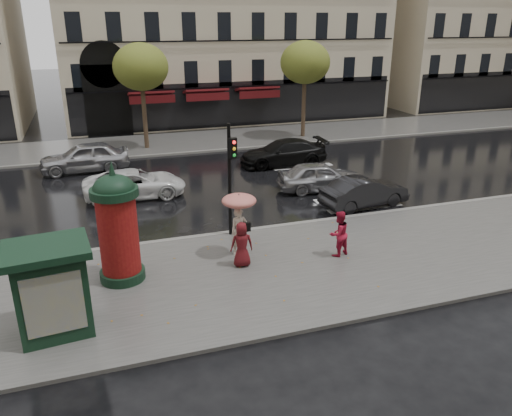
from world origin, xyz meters
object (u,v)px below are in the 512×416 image
object	(u,v)px
woman_red	(339,234)
car_darkgrey	(364,192)
car_white	(135,184)
newsstand	(52,288)
traffic_light	(231,170)
morris_column	(118,224)
car_black	(283,153)
car_far_silver	(85,157)
car_silver	(320,176)
man_burgundy	(242,244)
woman_umbrella	(239,214)

from	to	relation	value
woman_red	car_darkgrey	distance (m)	5.63
car_white	newsstand	bearing A→B (deg)	164.69
traffic_light	car_darkgrey	xyz separation A→B (m)	(6.60, 1.48, -2.06)
morris_column	car_black	bearing A→B (deg)	48.75
woman_red	car_far_silver	xyz separation A→B (m)	(-8.32, 14.13, -0.13)
car_silver	car_far_silver	world-z (taller)	car_far_silver
traffic_light	car_darkgrey	size ratio (longest dim) A/B	1.06
car_white	car_far_silver	xyz separation A→B (m)	(-2.20, 5.25, 0.15)
man_burgundy	car_white	world-z (taller)	man_burgundy
man_burgundy	newsstand	size ratio (longest dim) A/B	0.62
man_burgundy	car_black	bearing A→B (deg)	-110.68
newsstand	car_silver	distance (m)	14.75
man_burgundy	car_far_silver	size ratio (longest dim) A/B	0.33
car_white	car_black	bearing A→B (deg)	-70.11
newsstand	woman_red	bearing A→B (deg)	10.96
traffic_light	newsstand	bearing A→B (deg)	-142.70
traffic_light	newsstand	xyz separation A→B (m)	(-6.13, -4.67, -1.33)
woman_red	traffic_light	xyz separation A→B (m)	(-3.06, 2.89, 1.80)
woman_red	car_black	distance (m)	12.17
traffic_light	car_far_silver	world-z (taller)	traffic_light
newsstand	car_far_silver	bearing A→B (deg)	86.88
man_burgundy	car_darkgrey	distance (m)	8.08
car_black	car_far_silver	distance (m)	11.11
woman_umbrella	traffic_light	bearing A→B (deg)	83.49
car_black	newsstand	bearing A→B (deg)	-38.84
car_black	traffic_light	bearing A→B (deg)	-30.13
man_burgundy	car_far_silver	xyz separation A→B (m)	(-4.89, 13.84, -0.09)
woman_red	man_burgundy	world-z (taller)	woman_red
morris_column	car_darkgrey	bearing A→B (deg)	19.02
newsstand	car_darkgrey	world-z (taller)	newsstand
newsstand	car_white	bearing A→B (deg)	73.95
woman_umbrella	traffic_light	size ratio (longest dim) A/B	0.53
car_silver	car_darkgrey	xyz separation A→B (m)	(0.92, -2.66, -0.05)
morris_column	car_black	size ratio (longest dim) A/B	0.78
man_burgundy	car_silver	world-z (taller)	man_burgundy
man_burgundy	car_darkgrey	size ratio (longest dim) A/B	0.38
woman_red	car_white	size ratio (longest dim) A/B	0.35
woman_red	car_silver	distance (m)	7.51
woman_umbrella	woman_red	bearing A→B (deg)	-19.58
woman_umbrella	car_silver	world-z (taller)	woman_umbrella
woman_umbrella	traffic_light	xyz separation A→B (m)	(0.20, 1.73, 1.10)
newsstand	car_far_silver	distance (m)	15.95
car_black	morris_column	bearing A→B (deg)	-39.44
man_burgundy	car_black	xyz separation A→B (m)	(5.99, 11.60, -0.17)
morris_column	newsstand	xyz separation A→B (m)	(-1.86, -2.40, -0.59)
car_far_silver	newsstand	bearing A→B (deg)	-4.46
traffic_light	car_black	bearing A→B (deg)	58.06
morris_column	traffic_light	size ratio (longest dim) A/B	0.91
traffic_light	car_silver	distance (m)	7.31
morris_column	woman_umbrella	bearing A→B (deg)	7.47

